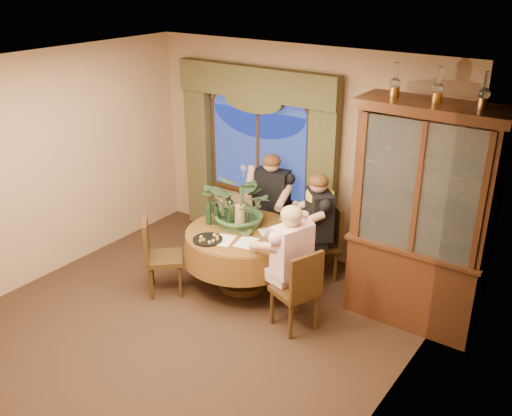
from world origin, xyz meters
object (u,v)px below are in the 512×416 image
Objects in this scene: person_scarf at (318,228)px; centerpiece_plant at (242,179)px; oil_lamp_left at (396,80)px; person_back at (272,205)px; wine_bottle_3 at (209,212)px; dining_table at (243,258)px; chair_front_left at (165,256)px; person_pink at (292,265)px; wine_bottle_5 at (230,216)px; olive_bowl at (246,233)px; wine_bottle_1 at (230,208)px; oil_lamp_center at (438,85)px; chair_right at (294,288)px; wine_bottle_0 at (222,207)px; chair_back at (269,217)px; stoneware_vase at (240,216)px; wine_bottle_2 at (230,214)px; chair_back_right at (319,243)px; oil_lamp_right at (485,90)px; wine_bottle_4 at (216,212)px; china_cabinet at (421,219)px.

centerpiece_plant reaches higher than person_scarf.
oil_lamp_left is 0.24× the size of person_back.
dining_table is at bearing 10.12° from wine_bottle_3.
chair_front_left is at bearing -125.19° from centerpiece_plant.
person_pink is 1.09m from wine_bottle_5.
chair_front_left is at bearing -136.64° from dining_table.
wine_bottle_3 is at bearing -178.01° from olive_bowl.
person_scarf reaches higher than wine_bottle_1.
chair_right is at bearing -138.70° from oil_lamp_center.
chair_right is at bearing -20.48° from wine_bottle_0.
chair_back is 0.99m from wine_bottle_0.
centerpiece_plant reaches higher than stoneware_vase.
chair_front_left is 2.91× the size of wine_bottle_2.
chair_back_right is 0.90m from person_back.
wine_bottle_0 is at bearing 161.43° from dining_table.
oil_lamp_left reaches higher than stoneware_vase.
wine_bottle_3 is 0.28m from wine_bottle_5.
dining_table is 3.34m from oil_lamp_right.
stoneware_vase is 0.39m from wine_bottle_3.
person_scarf is at bearing 27.12° from wine_bottle_1.
chair_right is at bearing -21.28° from dining_table.
oil_lamp_right is at bearing 11.75° from dining_table.
oil_lamp_right reaches higher than chair_back.
wine_bottle_4 is at bearing -178.48° from wine_bottle_5.
wine_bottle_0 is at bearing -175.52° from centerpiece_plant.
chair_right is 0.66× the size of person_back.
person_pink reaches higher than wine_bottle_4.
china_cabinet reaches higher than wine_bottle_2.
chair_front_left is (-1.66, -0.27, 0.00)m from chair_right.
wine_bottle_0 is 0.29m from wine_bottle_5.
oil_lamp_left is at bearing 148.50° from chair_back.
centerpiece_plant is 0.46m from wine_bottle_2.
centerpiece_plant reaches higher than wine_bottle_0.
wine_bottle_3 is at bearing 114.19° from chair_front_left.
chair_back is 0.70× the size of person_pink.
oil_lamp_left is 3.31m from chair_front_left.
person_pink is at bearing -145.21° from oil_lamp_center.
wine_bottle_0 is at bearing 158.45° from olive_bowl.
chair_right is 2.91× the size of wine_bottle_1.
person_scarf is at bearing 39.42° from wine_bottle_5.
person_pink is 1.26m from centerpiece_plant.
stoneware_vase is 0.27m from olive_bowl.
wine_bottle_4 is at bearing 96.36° from person_pink.
person_back is 4.38× the size of wine_bottle_0.
chair_back is 1.00× the size of chair_front_left.
person_scarf is at bearing 144.27° from chair_back.
wine_bottle_1 is at bearing -169.74° from oil_lamp_left.
wine_bottle_2 reaches higher than chair_front_left.
chair_right is at bearing -14.56° from wine_bottle_4.
oil_lamp_center reaches higher than china_cabinet.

